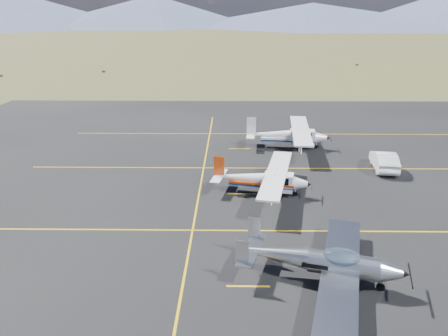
% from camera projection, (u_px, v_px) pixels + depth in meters
% --- Properties ---
extents(ground, '(1600.00, 1600.00, 0.00)m').
position_uv_depth(ground, '(302.00, 249.00, 23.20)').
color(ground, '#383D1C').
rests_on(ground, ground).
extents(apron, '(72.00, 72.00, 0.02)m').
position_uv_depth(apron, '(286.00, 197.00, 29.81)').
color(apron, black).
rests_on(apron, ground).
extents(aircraft_low_wing, '(7.46, 10.15, 2.21)m').
position_uv_depth(aircraft_low_wing, '(324.00, 262.00, 19.95)').
color(aircraft_low_wing, silver).
rests_on(aircraft_low_wing, apron).
extents(aircraft_cessna, '(6.22, 9.90, 2.50)m').
position_uv_depth(aircraft_cessna, '(262.00, 179.00, 30.06)').
color(aircraft_cessna, white).
rests_on(aircraft_cessna, apron).
extents(aircraft_plain, '(6.77, 11.24, 2.84)m').
position_uv_depth(aircraft_plain, '(288.00, 135.00, 40.58)').
color(aircraft_plain, white).
rests_on(aircraft_plain, apron).
extents(sedan, '(2.15, 4.72, 1.50)m').
position_uv_depth(sedan, '(384.00, 160.00, 34.97)').
color(sedan, white).
rests_on(sedan, apron).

